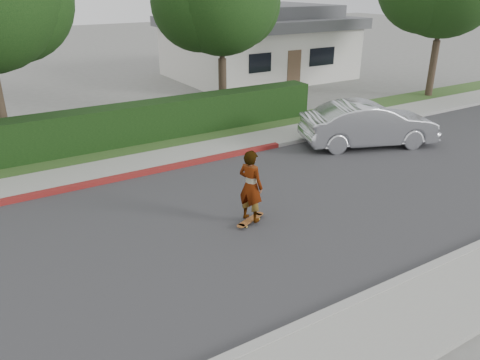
{
  "coord_description": "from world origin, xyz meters",
  "views": [
    {
      "loc": [
        -8.68,
        -9.08,
        5.64
      ],
      "look_at": [
        -3.0,
        0.18,
        1.0
      ],
      "focal_mm": 35.0,
      "sensor_mm": 36.0,
      "label": 1
    }
  ],
  "objects": [
    {
      "name": "curb_far",
      "position": [
        0.0,
        4.1,
        0.07
      ],
      "size": [
        60.0,
        0.2,
        0.15
      ],
      "primitive_type": "cube",
      "color": "#9E9E99",
      "rests_on": "ground"
    },
    {
      "name": "curb_red_section",
      "position": [
        -5.0,
        4.1,
        0.08
      ],
      "size": [
        12.0,
        0.21,
        0.15
      ],
      "primitive_type": "cube",
      "color": "maroon",
      "rests_on": "ground"
    },
    {
      "name": "planting_strip",
      "position": [
        0.0,
        6.6,
        0.05
      ],
      "size": [
        60.0,
        1.6,
        0.1
      ],
      "primitive_type": "cube",
      "color": "#2D4C1E",
      "rests_on": "ground"
    },
    {
      "name": "tree_center",
      "position": [
        1.49,
        9.19,
        4.9
      ],
      "size": [
        5.66,
        4.84,
        7.44
      ],
      "color": "#33261C",
      "rests_on": "ground"
    },
    {
      "name": "skateboarder",
      "position": [
        -3.0,
        -0.32,
        1.02
      ],
      "size": [
        0.66,
        0.79,
        1.84
      ],
      "primitive_type": "imported",
      "rotation": [
        0.0,
        0.0,
        1.95
      ],
      "color": "white",
      "rests_on": "skateboard"
    },
    {
      "name": "curb_near",
      "position": [
        0.0,
        -4.1,
        0.07
      ],
      "size": [
        60.0,
        0.2,
        0.15
      ],
      "primitive_type": "cube",
      "color": "#9E9E99",
      "rests_on": "ground"
    },
    {
      "name": "ground",
      "position": [
        0.0,
        0.0,
        0.0
      ],
      "size": [
        120.0,
        120.0,
        0.0
      ],
      "primitive_type": "plane",
      "color": "slate",
      "rests_on": "ground"
    },
    {
      "name": "hedge",
      "position": [
        -3.0,
        7.2,
        0.75
      ],
      "size": [
        15.0,
        1.0,
        1.5
      ],
      "primitive_type": "cube",
      "color": "black",
      "rests_on": "ground"
    },
    {
      "name": "car_silver",
      "position": [
        3.97,
        2.52,
        0.81
      ],
      "size": [
        5.18,
        3.35,
        1.61
      ],
      "primitive_type": "imported",
      "rotation": [
        0.0,
        0.0,
        1.2
      ],
      "color": "silver",
      "rests_on": "ground"
    },
    {
      "name": "road",
      "position": [
        0.0,
        0.0,
        0.01
      ],
      "size": [
        60.0,
        8.0,
        0.01
      ],
      "primitive_type": "cube",
      "color": "#2D2D30",
      "rests_on": "ground"
    },
    {
      "name": "sidewalk_far",
      "position": [
        0.0,
        5.0,
        0.06
      ],
      "size": [
        60.0,
        1.6,
        0.12
      ],
      "primitive_type": "cube",
      "color": "gray",
      "rests_on": "ground"
    },
    {
      "name": "house",
      "position": [
        8.0,
        16.0,
        2.1
      ],
      "size": [
        10.6,
        8.6,
        4.3
      ],
      "color": "beige",
      "rests_on": "ground"
    },
    {
      "name": "skateboard",
      "position": [
        -3.0,
        -0.32,
        0.09
      ],
      "size": [
        1.01,
        0.55,
        0.09
      ],
      "rotation": [
        0.0,
        0.0,
        0.38
      ],
      "color": "#B08630",
      "rests_on": "ground"
    }
  ]
}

